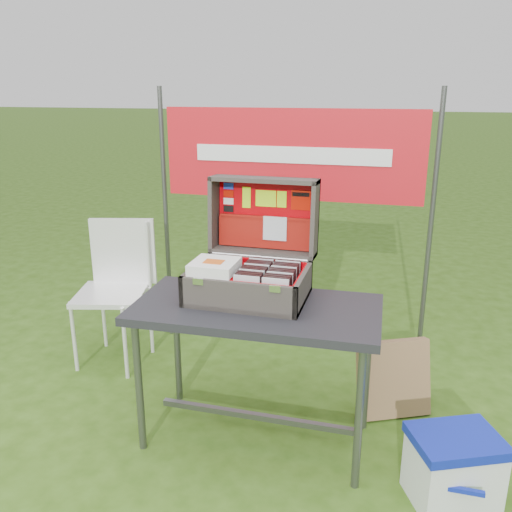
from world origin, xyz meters
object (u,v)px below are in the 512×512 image
(cooler, at_px, (453,468))
(cardboard_box, at_px, (393,379))
(chair, at_px, (111,296))
(table, at_px, (256,374))
(suitcase, at_px, (252,241))

(cooler, bearing_deg, cardboard_box, 89.62)
(cooler, height_order, chair, chair)
(cooler, distance_m, chair, 2.15)
(cardboard_box, bearing_deg, table, -174.21)
(table, distance_m, cooler, 0.96)
(chair, bearing_deg, suitcase, -35.29)
(suitcase, distance_m, cooler, 1.33)
(table, xyz_separation_m, chair, (-1.08, 0.53, 0.09))
(chair, bearing_deg, cardboard_box, -18.66)
(table, xyz_separation_m, cardboard_box, (0.65, 0.40, -0.15))
(suitcase, xyz_separation_m, chair, (-1.02, 0.39, -0.54))
(cooler, bearing_deg, table, 143.43)
(table, bearing_deg, suitcase, 111.98)
(suitcase, distance_m, chair, 1.22)
(cardboard_box, bearing_deg, suitcase, 174.31)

